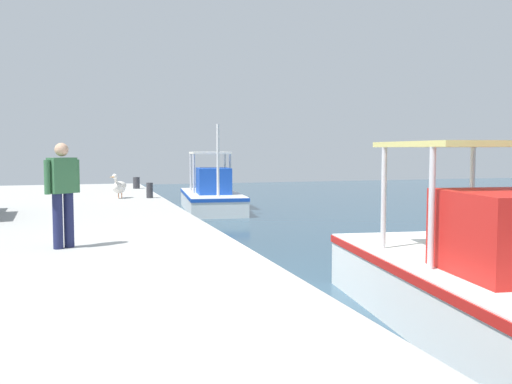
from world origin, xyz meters
TOP-DOWN VIEW (x-y plane):
  - fishing_boat_nearest at (-12.37, 2.26)m, footprint 5.67×2.63m
  - fishing_boat_second at (3.07, 2.36)m, footprint 5.93×2.83m
  - pelican at (-9.88, -1.42)m, footprint 0.91×0.71m
  - fisherman_standing at (-0.46, -2.90)m, footprint 0.43×0.54m
  - mooring_bollard_nearest at (-14.40, -0.45)m, footprint 0.28×0.28m
  - mooring_bollard_second at (-9.68, -0.45)m, footprint 0.22×0.22m

SIDE VIEW (x-z plane):
  - fishing_boat_nearest at x=-12.37m, z-range -1.07..2.24m
  - fishing_boat_second at x=3.07m, z-range -0.70..2.03m
  - mooring_bollard_nearest at x=-14.40m, z-range 0.80..1.27m
  - mooring_bollard_second at x=-9.68m, z-range 0.80..1.31m
  - pelican at x=-9.88m, z-range 0.79..1.61m
  - fisherman_standing at x=-0.46m, z-range 0.89..2.62m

